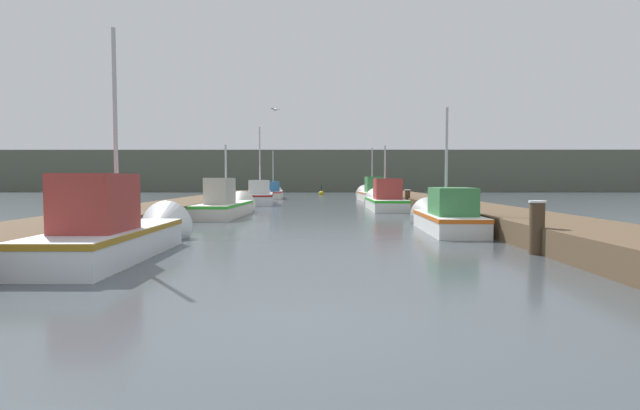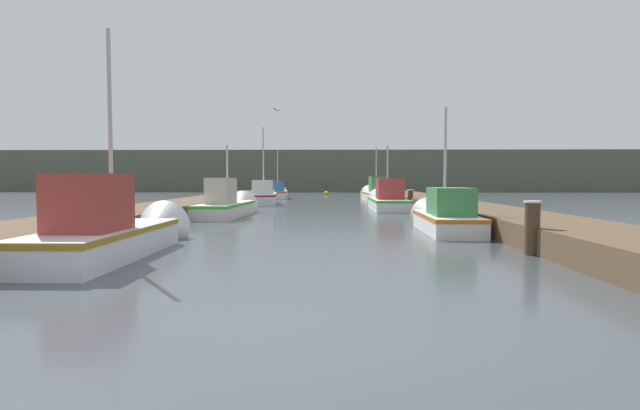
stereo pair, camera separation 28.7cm
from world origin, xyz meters
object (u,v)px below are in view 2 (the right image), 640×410
fishing_boat_0 (119,230)px  fishing_boat_2 (228,205)px  fishing_boat_1 (443,216)px  fishing_boat_3 (386,200)px  mooring_piling_1 (410,199)px  fishing_boat_4 (264,196)px  seagull_lead (278,110)px  fishing_boat_5 (375,194)px  mooring_piling_0 (532,228)px  fishing_boat_6 (278,193)px  channel_buoy (327,193)px

fishing_boat_0 → fishing_boat_2: bearing=89.6°
fishing_boat_1 → fishing_boat_3: fishing_boat_1 is taller
fishing_boat_1 → fishing_boat_3: 10.27m
fishing_boat_0 → mooring_piling_1: 17.47m
fishing_boat_4 → fishing_boat_3: bearing=-42.0°
fishing_boat_4 → seagull_lead: bearing=-81.5°
fishing_boat_0 → fishing_boat_1: (7.54, 4.68, -0.06)m
fishing_boat_0 → fishing_boat_5: bearing=73.4°
fishing_boat_1 → fishing_boat_2: (-7.46, 5.69, 0.03)m
fishing_boat_2 → fishing_boat_5: 15.96m
fishing_boat_0 → mooring_piling_1: bearing=61.7°
fishing_boat_2 → seagull_lead: size_ratio=11.48×
mooring_piling_0 → mooring_piling_1: size_ratio=1.12×
seagull_lead → fishing_boat_2: bearing=9.4°
fishing_boat_2 → fishing_boat_5: (7.27, 14.21, 0.03)m
fishing_boat_1 → fishing_boat_0: bearing=-146.8°
fishing_boat_2 → mooring_piling_1: bearing=33.7°
fishing_boat_6 → channel_buoy: 8.96m
fishing_boat_6 → seagull_lead: size_ratio=9.46×
fishing_boat_2 → mooring_piling_1: fishing_boat_2 is taller
fishing_boat_0 → fishing_boat_4: fishing_boat_4 is taller
fishing_boat_2 → fishing_boat_4: fishing_boat_4 is taller
fishing_boat_5 → mooring_piling_0: 24.59m
fishing_boat_5 → fishing_boat_2: bearing=-119.8°
fishing_boat_4 → mooring_piling_1: 9.33m
fishing_boat_2 → fishing_boat_6: size_ratio=1.21×
fishing_boat_1 → seagull_lead: 11.57m
fishing_boat_0 → fishing_boat_2: fishing_boat_0 is taller
mooring_piling_1 → channel_buoy: bearing=101.9°
channel_buoy → seagull_lead: size_ratio=1.93×
fishing_boat_0 → fishing_boat_1: fishing_boat_0 is taller
fishing_boat_1 → fishing_boat_2: size_ratio=0.84×
fishing_boat_6 → channel_buoy: bearing=64.0°
fishing_boat_2 → fishing_boat_5: bearing=65.3°
fishing_boat_1 → seagull_lead: seagull_lead is taller
fishing_boat_1 → fishing_boat_2: bearing=144.1°
seagull_lead → fishing_boat_6: bearing=-137.8°
mooring_piling_0 → mooring_piling_1: mooring_piling_0 is taller
fishing_boat_5 → channel_buoy: bearing=103.7°
fishing_boat_3 → mooring_piling_0: 14.99m
fishing_boat_4 → mooring_piling_0: size_ratio=5.70×
mooring_piling_1 → channel_buoy: (-4.43, 21.00, -0.34)m
fishing_boat_1 → mooring_piling_0: (0.71, -4.68, 0.13)m
fishing_boat_4 → fishing_boat_5: bearing=27.2°
fishing_boat_3 → mooring_piling_1: bearing=19.1°
fishing_boat_4 → channel_buoy: fishing_boat_4 is taller
fishing_boat_5 → fishing_boat_6: size_ratio=1.26×
fishing_boat_2 → channel_buoy: (3.79, 26.00, -0.30)m
fishing_boat_2 → fishing_boat_3: fishing_boat_3 is taller
fishing_boat_0 → channel_buoy: 36.59m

